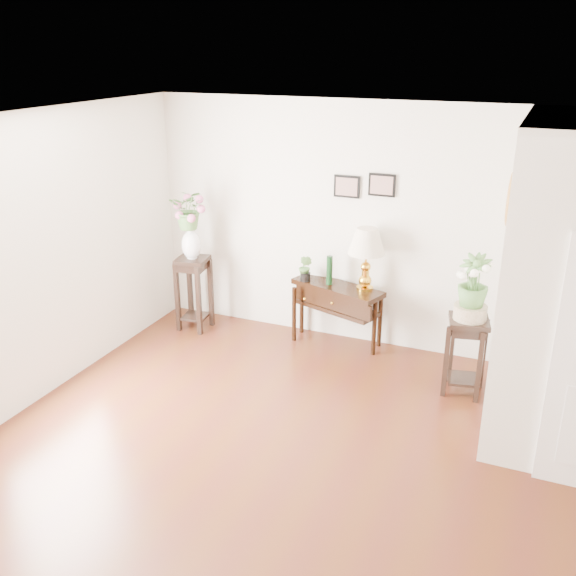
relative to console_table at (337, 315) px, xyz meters
The scene contains 17 objects.
floor 2.64m from the console_table, 75.39° to the right, with size 6.00×5.50×0.02m, color #502611.
ceiling 3.57m from the console_table, 75.39° to the right, with size 6.00×5.50×0.02m, color white.
wall_back 1.24m from the console_table, 18.24° to the left, with size 6.00×0.02×2.80m, color silver.
wall_left 3.60m from the console_table, 132.74° to the right, with size 0.02×5.50×2.80m, color silver.
art_print_left 1.50m from the console_table, 87.07° to the left, with size 0.30×0.02×0.25m, color black.
art_print_right 1.60m from the console_table, 25.72° to the left, with size 0.30×0.02×0.25m, color black.
wall_ornament 2.56m from the console_table, 19.16° to the right, with size 0.51×0.51×0.07m, color #A28142.
console_table is the anchor object (origin of this frame).
table_lamp 0.79m from the console_table, ahead, with size 0.42×0.42×0.73m, color gold.
green_vase 0.55m from the console_table, behind, with size 0.07×0.07×0.34m, color black.
potted_plant 0.65m from the console_table, behind, with size 0.17×0.13×0.30m, color #4E813E.
plant_stand_a 1.79m from the console_table, behind, with size 0.36×0.36×0.93m, color black.
porcelain_vase 1.95m from the console_table, behind, with size 0.23×0.23×0.40m, color white, non-canonical shape.
lily_arrangement 2.15m from the console_table, behind, with size 0.44×0.38×0.48m, color #4E813E.
plant_stand_b 1.66m from the console_table, 20.27° to the right, with size 0.38×0.38×0.81m, color black.
ceramic_bowl 1.74m from the console_table, 20.27° to the right, with size 0.32×0.32×0.14m, color #C9B29A.
narcissus 1.86m from the console_table, 20.27° to the right, with size 0.30×0.30×0.54m, color #4E813E.
Camera 1 is at (1.49, -4.07, 3.36)m, focal length 40.00 mm.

